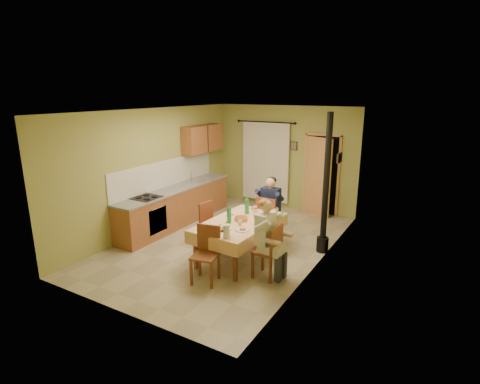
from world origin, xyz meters
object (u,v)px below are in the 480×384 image
Objects in this scene: chair_far at (269,228)px; man_right at (267,230)px; dining_table at (240,240)px; man_far at (270,202)px; stove_flue at (325,203)px; chair_near at (206,266)px; chair_right at (267,262)px; chair_left at (212,234)px.

man_right reaches higher than chair_far.
dining_table is 1.93× the size of chair_far.
stove_flue is (1.19, 0.01, 0.15)m from man_far.
chair_near is at bearing 132.76° from man_right.
stove_flue reaches higher than man_far.
chair_right is (0.70, -1.51, -0.00)m from chair_far.
man_right is 1.63m from stove_flue.
man_far is at bearing 27.44° from man_right.
man_far reaches higher than dining_table.
man_right is (0.68, -1.53, 0.00)m from man_far.
chair_far is 1.03× the size of chair_near.
chair_near reaches higher than chair_left.
man_far reaches higher than chair_far.
man_right is at bearing -108.36° from stove_flue.
chair_near is 0.70× the size of man_far.
man_right is (-0.01, 0.00, 0.59)m from chair_right.
stove_flue reaches higher than chair_near.
man_far is (0.00, 0.02, 0.59)m from chair_far.
man_far is at bearing -179.42° from stove_flue.
chair_left is at bearing -72.89° from chair_near.
chair_near is at bearing -93.25° from man_far.
chair_right reaches higher than chair_left.
chair_far is 1.04× the size of chair_right.
man_right is at bearing -65.29° from chair_far.
chair_far is at bearing 27.66° from man_right.
man_right is at bearing -25.59° from dining_table.
chair_left reaches higher than dining_table.
chair_far is at bearing -106.41° from chair_near.
chair_far is at bearing -178.68° from stove_flue.
chair_far is 1.26m from chair_left.
chair_left is (-0.74, 1.29, -0.00)m from chair_near.
stove_flue reaches higher than dining_table.
chair_right is 0.70× the size of man_right.
man_far is 1.20m from stove_flue.
chair_near is (-0.03, -1.10, -0.09)m from dining_table.
man_right is 0.50× the size of stove_flue.
stove_flue reaches higher than man_right.
stove_flue is (2.08, 0.92, 0.74)m from chair_left.
chair_far is at bearing 144.00° from chair_left.
chair_left is at bearing 72.03° from chair_right.
stove_flue is (1.34, 2.22, 0.73)m from chair_near.
chair_near is 1.08m from chair_right.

